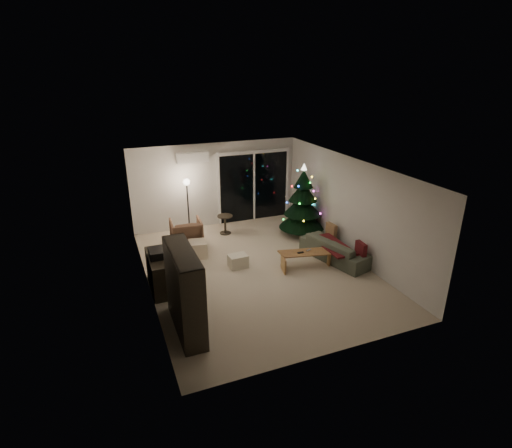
% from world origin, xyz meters
% --- Properties ---
extents(room, '(6.50, 7.51, 2.60)m').
position_xyz_m(room, '(0.46, 1.49, 1.02)').
color(room, beige).
rests_on(room, ground).
extents(bookshelf, '(0.41, 1.58, 1.58)m').
position_xyz_m(bookshelf, '(-2.25, -1.66, 0.79)').
color(bookshelf, black).
rests_on(bookshelf, floor).
extents(media_cabinet, '(0.47, 1.23, 0.77)m').
position_xyz_m(media_cabinet, '(-2.25, -0.01, 0.38)').
color(media_cabinet, black).
rests_on(media_cabinet, floor).
extents(stereo, '(0.39, 0.46, 0.16)m').
position_xyz_m(stereo, '(-2.25, -0.01, 0.85)').
color(stereo, black).
rests_on(stereo, media_cabinet).
extents(armchair, '(0.86, 0.88, 0.75)m').
position_xyz_m(armchair, '(-1.24, 1.98, 0.38)').
color(armchair, brown).
rests_on(armchair, floor).
extents(ottoman, '(0.54, 0.54, 0.41)m').
position_xyz_m(ottoman, '(-1.12, 1.24, 0.21)').
color(ottoman, beige).
rests_on(ottoman, floor).
extents(cardboard_box_a, '(0.52, 0.43, 0.33)m').
position_xyz_m(cardboard_box_a, '(-1.56, 0.09, 0.16)').
color(cardboard_box_a, beige).
rests_on(cardboard_box_a, floor).
extents(cardboard_box_b, '(0.46, 0.35, 0.31)m').
position_xyz_m(cardboard_box_b, '(-0.36, 0.31, 0.15)').
color(cardboard_box_b, beige).
rests_on(cardboard_box_b, floor).
extents(side_table, '(0.57, 0.57, 0.55)m').
position_xyz_m(side_table, '(-0.01, 2.43, 0.27)').
color(side_table, black).
rests_on(side_table, floor).
extents(floor_lamp, '(0.25, 0.25, 1.59)m').
position_xyz_m(floor_lamp, '(-0.99, 2.73, 0.80)').
color(floor_lamp, black).
rests_on(floor_lamp, floor).
extents(sofa, '(1.21, 2.02, 0.55)m').
position_xyz_m(sofa, '(2.05, -0.21, 0.28)').
color(sofa, '#464A43').
rests_on(sofa, floor).
extents(sofa_throw, '(0.59, 1.37, 0.05)m').
position_xyz_m(sofa_throw, '(1.95, -0.21, 0.40)').
color(sofa_throw, '#4B100A').
rests_on(sofa_throw, sofa).
extents(cushion_a, '(0.14, 0.37, 0.36)m').
position_xyz_m(cushion_a, '(2.30, 0.44, 0.50)').
color(cushion_a, olive).
rests_on(cushion_a, sofa).
extents(cushion_b, '(0.13, 0.37, 0.36)m').
position_xyz_m(cushion_b, '(2.30, -0.86, 0.50)').
color(cushion_b, '#4B100A').
rests_on(cushion_b, sofa).
extents(coffee_table, '(1.31, 0.70, 0.39)m').
position_xyz_m(coffee_table, '(1.15, -0.29, 0.20)').
color(coffee_table, '#A57938').
rests_on(coffee_table, floor).
extents(remote_a, '(0.16, 0.05, 0.02)m').
position_xyz_m(remote_a, '(1.00, -0.29, 0.40)').
color(remote_a, black).
rests_on(remote_a, coffee_table).
extents(remote_b, '(0.15, 0.09, 0.02)m').
position_xyz_m(remote_b, '(1.25, -0.24, 0.40)').
color(remote_b, slate).
rests_on(remote_b, coffee_table).
extents(christmas_tree, '(1.33, 1.33, 2.09)m').
position_xyz_m(christmas_tree, '(2.00, 1.52, 1.04)').
color(christmas_tree, black).
rests_on(christmas_tree, floor).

